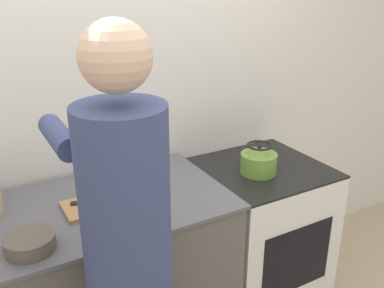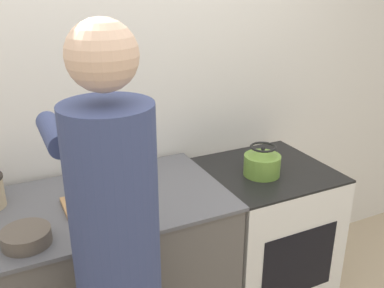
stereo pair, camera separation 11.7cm
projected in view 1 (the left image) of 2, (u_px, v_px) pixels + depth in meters
The scene contains 7 objects.
wall_back at pixel (112, 97), 2.27m from camera, with size 8.00×0.05×2.60m.
oven at pixel (259, 236), 2.56m from camera, with size 0.66×0.65×0.90m.
person at pixel (128, 260), 1.46m from camera, with size 0.33×0.57×1.80m.
cutting_board at pixel (96, 205), 1.95m from camera, with size 0.28×0.20×0.02m.
knife at pixel (98, 202), 1.95m from camera, with size 0.25×0.12×0.01m.
kettle at pixel (259, 161), 2.30m from camera, with size 0.20×0.20×0.17m.
bowl_prep at pixel (30, 243), 1.63m from camera, with size 0.19×0.19×0.06m.
Camera 1 is at (-0.72, -1.37, 1.90)m, focal length 40.00 mm.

